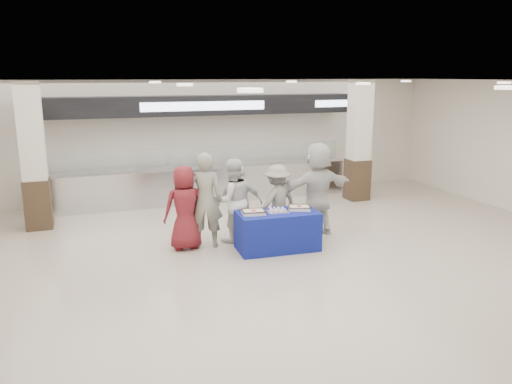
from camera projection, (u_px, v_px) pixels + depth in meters
name	position (u px, v px, depth m)	size (l,w,h in m)	color
ground	(277.00, 274.00, 8.53)	(14.00, 14.00, 0.00)	#BEB3A2
serving_line	(203.00, 158.00, 13.22)	(8.70, 0.85, 2.80)	silver
column_left	(34.00, 160.00, 10.74)	(0.55, 0.55, 3.20)	#332417
column_right	(359.00, 144.00, 13.33)	(0.55, 0.55, 3.20)	#332417
display_table	(277.00, 231.00, 9.64)	(1.55, 0.78, 0.75)	navy
sheet_cake_left	(253.00, 212.00, 9.41)	(0.47, 0.39, 0.09)	silver
sheet_cake_right	(299.00, 207.00, 9.71)	(0.50, 0.45, 0.09)	silver
cupcake_tray	(278.00, 210.00, 9.55)	(0.43, 0.34, 0.06)	silver
civilian_maroon	(185.00, 208.00, 9.58)	(0.81, 0.52, 1.65)	maroon
soldier_a	(205.00, 200.00, 9.69)	(0.69, 0.45, 1.88)	slate
chef_tall	(232.00, 200.00, 10.03)	(0.83, 0.65, 1.70)	silver
chef_short	(241.00, 202.00, 10.24)	(0.90, 0.37, 1.53)	silver
soldier_b	(277.00, 202.00, 10.24)	(1.00, 0.57, 1.55)	slate
civilian_white	(317.00, 189.00, 10.46)	(1.83, 0.58, 1.97)	silver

